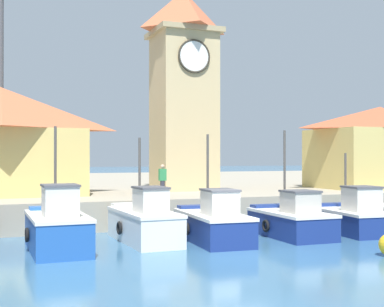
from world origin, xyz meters
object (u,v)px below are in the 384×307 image
object	(u,v)px
fishing_boat_mid_right	(292,220)
clock_tower	(184,85)
fishing_boat_left_inner	(57,228)
warehouse_left	(0,139)
fishing_boat_mid_left	(144,222)
fishing_boat_right_inner	(353,217)
warehouse_right	(380,146)
fishing_boat_center	(213,223)
dock_worker_near_tower	(162,181)

from	to	relation	value
fishing_boat_mid_right	clock_tower	size ratio (longest dim) A/B	0.33
fishing_boat_left_inner	warehouse_left	xyz separation A→B (m)	(-1.71, 9.86, 3.40)
fishing_boat_mid_left	fishing_boat_right_inner	xyz separation A→B (m)	(9.20, -0.91, -0.08)
fishing_boat_left_inner	warehouse_right	xyz separation A→B (m)	(21.09, 8.13, 3.17)
fishing_boat_left_inner	clock_tower	xyz separation A→B (m)	(8.61, 10.53, 6.80)
fishing_boat_center	clock_tower	bearing A→B (deg)	76.00
fishing_boat_center	fishing_boat_mid_right	bearing A→B (deg)	-0.28
clock_tower	warehouse_left	distance (m)	10.89
warehouse_right	warehouse_left	bearing A→B (deg)	175.66
clock_tower	dock_worker_near_tower	distance (m)	8.63
fishing_boat_mid_right	dock_worker_near_tower	distance (m)	6.44
fishing_boat_right_inner	dock_worker_near_tower	world-z (taller)	fishing_boat_right_inner
fishing_boat_mid_left	warehouse_right	size ratio (longest dim) A/B	0.55
fishing_boat_mid_right	warehouse_right	size ratio (longest dim) A/B	0.52
fishing_boat_left_inner	fishing_boat_mid_left	world-z (taller)	fishing_boat_left_inner
fishing_boat_right_inner	warehouse_right	size ratio (longest dim) A/B	0.50
warehouse_left	warehouse_right	bearing A→B (deg)	-4.34
clock_tower	dock_worker_near_tower	bearing A→B (deg)	-118.64
warehouse_right	dock_worker_near_tower	world-z (taller)	warehouse_right
fishing_boat_center	warehouse_left	size ratio (longest dim) A/B	0.54
warehouse_left	warehouse_right	size ratio (longest dim) A/B	1.01
fishing_boat_mid_left	warehouse_right	xyz separation A→B (m)	(17.65, 7.27, 3.23)
fishing_boat_mid_left	fishing_boat_center	xyz separation A→B (m)	(2.54, -0.90, -0.05)
warehouse_left	fishing_boat_mid_left	bearing A→B (deg)	-60.24
clock_tower	warehouse_left	xyz separation A→B (m)	(-10.32, -0.67, -3.41)
clock_tower	dock_worker_near_tower	size ratio (longest dim) A/B	8.33
fishing_boat_center	warehouse_right	xyz separation A→B (m)	(15.11, 8.17, 3.28)
clock_tower	fishing_boat_right_inner	bearing A→B (deg)	-69.21
fishing_boat_left_inner	warehouse_left	distance (m)	10.57
fishing_boat_center	dock_worker_near_tower	size ratio (longest dim) A/B	2.91
fishing_boat_left_inner	fishing_boat_center	size ratio (longest dim) A/B	0.94
fishing_boat_left_inner	fishing_boat_mid_left	bearing A→B (deg)	14.01
fishing_boat_right_inner	clock_tower	world-z (taller)	clock_tower
warehouse_right	fishing_boat_mid_right	bearing A→B (deg)	-144.69
fishing_boat_mid_left	fishing_boat_right_inner	world-z (taller)	fishing_boat_mid_left
fishing_boat_mid_left	warehouse_right	distance (m)	19.36
fishing_boat_mid_left	dock_worker_near_tower	size ratio (longest dim) A/B	2.92
warehouse_left	dock_worker_near_tower	xyz separation A→B (m)	(7.11, -5.22, -2.02)
clock_tower	warehouse_right	distance (m)	13.21
fishing_boat_mid_left	warehouse_left	distance (m)	10.93
fishing_boat_right_inner	clock_tower	xyz separation A→B (m)	(-4.02, 10.58, 6.94)
fishing_boat_left_inner	warehouse_left	bearing A→B (deg)	99.84
clock_tower	warehouse_left	bearing A→B (deg)	-176.26
warehouse_left	fishing_boat_mid_right	bearing A→B (deg)	-41.43
fishing_boat_mid_left	warehouse_left	world-z (taller)	warehouse_left
fishing_boat_left_inner	fishing_boat_right_inner	bearing A→B (deg)	-0.23
fishing_boat_center	dock_worker_near_tower	world-z (taller)	fishing_boat_center
fishing_boat_left_inner	fishing_boat_center	bearing A→B (deg)	-0.40
fishing_boat_right_inner	warehouse_left	size ratio (longest dim) A/B	0.50
fishing_boat_mid_left	fishing_boat_right_inner	distance (m)	9.24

